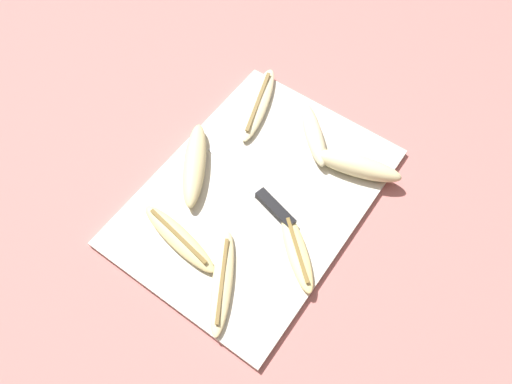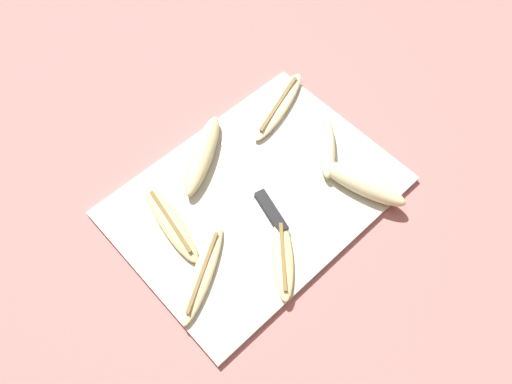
# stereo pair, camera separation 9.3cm
# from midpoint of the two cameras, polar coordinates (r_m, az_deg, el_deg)

# --- Properties ---
(ground_plane) EXTENTS (4.00, 4.00, 0.00)m
(ground_plane) POSITION_cam_midpoint_polar(r_m,az_deg,el_deg) (0.95, -2.79, -0.91)
(ground_plane) COLOR #B76B66
(cutting_board) EXTENTS (0.51, 0.37, 0.01)m
(cutting_board) POSITION_cam_midpoint_polar(r_m,az_deg,el_deg) (0.94, -2.81, -0.73)
(cutting_board) COLOR beige
(cutting_board) RESTS_ON ground_plane
(knife) EXTENTS (0.08, 0.23, 0.02)m
(knife) POSITION_cam_midpoint_polar(r_m,az_deg,el_deg) (0.92, -1.71, -1.15)
(knife) COLOR black
(knife) RESTS_ON cutting_board
(banana_ripe_center) EXTENTS (0.18, 0.13, 0.02)m
(banana_ripe_center) POSITION_cam_midpoint_polar(r_m,az_deg,el_deg) (0.86, -7.00, -10.42)
(banana_ripe_center) COLOR beige
(banana_ripe_center) RESTS_ON cutting_board
(banana_spotted_left) EXTENTS (0.07, 0.18, 0.02)m
(banana_spotted_left) POSITION_cam_midpoint_polar(r_m,az_deg,el_deg) (0.90, -11.75, -5.46)
(banana_spotted_left) COLOR #DBC684
(banana_spotted_left) RESTS_ON cutting_board
(banana_cream_curved) EXTENTS (0.20, 0.10, 0.02)m
(banana_cream_curved) POSITION_cam_midpoint_polar(r_m,az_deg,el_deg) (1.05, -2.32, 9.82)
(banana_cream_curved) COLOR beige
(banana_cream_curved) RESTS_ON cutting_board
(banana_soft_right) EXTENTS (0.09, 0.18, 0.04)m
(banana_soft_right) POSITION_cam_midpoint_polar(r_m,az_deg,el_deg) (0.96, 8.75, 2.75)
(banana_soft_right) COLOR beige
(banana_soft_right) RESTS_ON cutting_board
(banana_mellow_near) EXTENTS (0.18, 0.14, 0.03)m
(banana_mellow_near) POSITION_cam_midpoint_polar(r_m,az_deg,el_deg) (0.96, -9.77, 2.88)
(banana_mellow_near) COLOR beige
(banana_mellow_near) RESTS_ON cutting_board
(banana_golden_short) EXTENTS (0.13, 0.14, 0.02)m
(banana_golden_short) POSITION_cam_midpoint_polar(r_m,az_deg,el_deg) (0.88, 1.68, -7.09)
(banana_golden_short) COLOR #EDD689
(banana_golden_short) RESTS_ON cutting_board
(banana_pale_long) EXTENTS (0.13, 0.13, 0.03)m
(banana_pale_long) POSITION_cam_midpoint_polar(r_m,az_deg,el_deg) (0.99, 3.96, 6.41)
(banana_pale_long) COLOR beige
(banana_pale_long) RESTS_ON cutting_board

